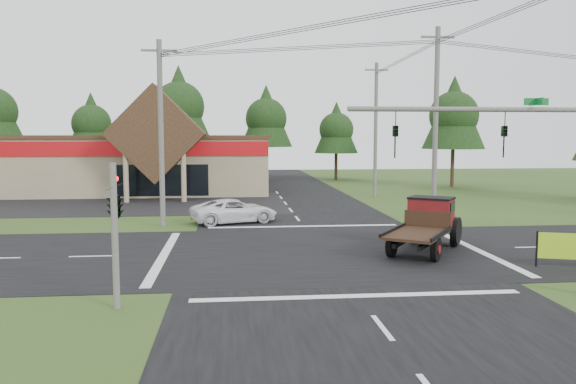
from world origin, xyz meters
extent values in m
plane|color=#2E4B1A|center=(0.00, 0.00, 0.00)|extent=(120.00, 120.00, 0.00)
cube|color=black|center=(0.00, 0.00, 0.01)|extent=(12.00, 120.00, 0.02)
cube|color=black|center=(0.00, 0.00, 0.01)|extent=(120.00, 12.00, 0.02)
cube|color=black|center=(-14.00, 19.00, 0.01)|extent=(28.00, 14.00, 0.02)
cube|color=gray|center=(-16.00, 30.00, 2.50)|extent=(30.00, 15.00, 5.00)
cube|color=#331F15|center=(-16.00, 30.00, 5.05)|extent=(30.40, 15.40, 0.30)
cube|color=maroon|center=(-16.00, 22.45, 4.10)|extent=(30.00, 0.12, 1.20)
cube|color=#331F15|center=(-10.00, 21.50, 5.30)|extent=(7.78, 4.00, 7.78)
cylinder|color=gray|center=(-12.20, 19.80, 2.00)|extent=(0.40, 0.40, 4.00)
cylinder|color=gray|center=(-7.80, 19.80, 2.00)|extent=(0.40, 0.40, 4.00)
cube|color=black|center=(-10.00, 22.48, 1.50)|extent=(8.00, 0.08, 2.60)
cylinder|color=#595651|center=(3.50, -7.50, 6.00)|extent=(8.00, 0.16, 0.16)
imported|color=black|center=(4.50, -7.50, 5.00)|extent=(0.16, 0.20, 1.00)
imported|color=black|center=(1.00, -7.50, 5.00)|extent=(0.16, 0.20, 1.00)
cube|color=#0C6626|center=(5.50, -7.50, 6.25)|extent=(0.80, 0.04, 0.22)
cylinder|color=#595651|center=(-7.50, -7.50, 2.20)|extent=(0.20, 0.20, 4.40)
imported|color=black|center=(-7.50, -7.30, 3.70)|extent=(0.53, 2.48, 1.00)
sphere|color=#FF0C0C|center=(-7.50, -7.15, 3.90)|extent=(0.18, 0.18, 0.18)
cylinder|color=#595651|center=(-8.00, 8.00, 5.25)|extent=(0.30, 0.30, 10.50)
cube|color=#595651|center=(-8.00, 8.00, 9.90)|extent=(2.00, 0.12, 0.12)
cylinder|color=#595651|center=(8.00, 8.00, 5.75)|extent=(0.30, 0.30, 11.50)
cube|color=#595651|center=(8.00, 8.00, 10.90)|extent=(2.00, 0.12, 0.12)
cylinder|color=#595651|center=(8.00, 22.00, 5.60)|extent=(0.30, 0.30, 11.20)
cube|color=#595651|center=(8.00, 22.00, 10.60)|extent=(2.00, 0.12, 0.12)
cylinder|color=#332316|center=(-20.00, 42.00, 1.75)|extent=(0.36, 0.36, 3.50)
cone|color=black|center=(-20.00, 42.00, 6.80)|extent=(5.60, 5.60, 6.60)
sphere|color=black|center=(-20.00, 42.00, 6.50)|extent=(4.40, 4.40, 4.40)
cylinder|color=#332316|center=(-10.00, 41.00, 2.27)|extent=(0.36, 0.36, 4.55)
cone|color=black|center=(-10.00, 41.00, 8.84)|extent=(7.28, 7.28, 8.58)
sphere|color=black|center=(-10.00, 41.00, 8.45)|extent=(5.72, 5.72, 5.72)
cylinder|color=#332316|center=(0.00, 42.00, 1.92)|extent=(0.36, 0.36, 3.85)
cone|color=black|center=(0.00, 42.00, 7.48)|extent=(6.16, 6.16, 7.26)
sphere|color=black|center=(0.00, 42.00, 7.15)|extent=(4.84, 4.84, 4.84)
cylinder|color=#332316|center=(8.00, 40.00, 1.57)|extent=(0.36, 0.36, 3.15)
cone|color=black|center=(8.00, 40.00, 6.12)|extent=(5.04, 5.04, 5.94)
sphere|color=black|center=(8.00, 40.00, 5.85)|extent=(3.96, 3.96, 3.96)
cylinder|color=#332316|center=(18.00, 30.00, 1.92)|extent=(0.36, 0.36, 3.85)
cone|color=black|center=(18.00, 30.00, 7.48)|extent=(6.16, 6.16, 7.26)
sphere|color=black|center=(18.00, 30.00, 7.15)|extent=(4.84, 4.84, 4.84)
imported|color=white|center=(-3.92, 8.91, 0.71)|extent=(5.61, 3.87, 1.42)
camera|label=1|loc=(-3.99, -24.39, 5.20)|focal=35.00mm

